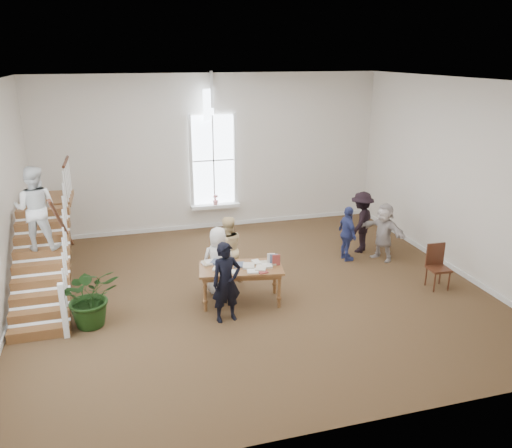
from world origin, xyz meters
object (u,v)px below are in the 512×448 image
object	(u,v)px
library_table	(241,271)
police_officer	(226,282)
woman_cluster_b	(361,222)
woman_cluster_c	(384,232)
floor_plant	(90,296)
woman_cluster_a	(347,234)
side_chair	(437,263)
person_yellow	(227,249)
elderly_woman	(219,260)

from	to	relation	value
library_table	police_officer	bearing A→B (deg)	-114.56
woman_cluster_b	woman_cluster_c	distance (m)	0.72
police_officer	floor_plant	distance (m)	2.61
woman_cluster_b	woman_cluster_c	world-z (taller)	woman_cluster_b
woman_cluster_a	floor_plant	world-z (taller)	woman_cluster_a
woman_cluster_c	side_chair	distance (m)	1.79
library_table	woman_cluster_c	world-z (taller)	woman_cluster_c
side_chair	floor_plant	bearing A→B (deg)	-179.45
side_chair	library_table	bearing A→B (deg)	177.05
woman_cluster_a	side_chair	distance (m)	2.33
library_table	floor_plant	size ratio (longest dim) A/B	1.49
library_table	person_yellow	world-z (taller)	person_yellow
elderly_woman	floor_plant	world-z (taller)	elderly_woman
woman_cluster_c	floor_plant	size ratio (longest dim) A/B	1.21
woman_cluster_c	side_chair	world-z (taller)	woman_cluster_c
police_officer	person_yellow	bearing A→B (deg)	67.97
police_officer	woman_cluster_b	world-z (taller)	woman_cluster_b
person_yellow	woman_cluster_c	distance (m)	4.09
person_yellow	floor_plant	world-z (taller)	person_yellow
elderly_woman	floor_plant	distance (m)	2.76
floor_plant	side_chair	xyz separation A→B (m)	(7.40, -0.31, -0.05)
elderly_woman	woman_cluster_c	world-z (taller)	elderly_woman
library_table	woman_cluster_c	size ratio (longest dim) A/B	1.24
police_officer	elderly_woman	xyz separation A→B (m)	(0.10, 1.25, -0.07)
woman_cluster_a	woman_cluster_c	bearing A→B (deg)	-103.76
elderly_woman	woman_cluster_b	bearing A→B (deg)	-161.41
library_table	police_officer	distance (m)	0.80
woman_cluster_b	person_yellow	bearing A→B (deg)	-30.50
police_officer	library_table	bearing A→B (deg)	46.71
woman_cluster_b	floor_plant	bearing A→B (deg)	-25.91
police_officer	elderly_woman	bearing A→B (deg)	76.27
library_table	floor_plant	distance (m)	3.00
side_chair	police_officer	bearing A→B (deg)	-174.69
person_yellow	library_table	bearing A→B (deg)	87.90
elderly_woman	side_chair	xyz separation A→B (m)	(4.75, -1.05, -0.18)
person_yellow	woman_cluster_a	bearing A→B (deg)	-177.28
person_yellow	woman_cluster_a	world-z (taller)	person_yellow
elderly_woman	woman_cluster_b	xyz separation A→B (m)	(4.08, 1.35, 0.07)
elderly_woman	woman_cluster_c	size ratio (longest dim) A/B	1.01
police_officer	woman_cluster_c	bearing A→B (deg)	14.34
elderly_woman	floor_plant	xyz separation A→B (m)	(-2.65, -0.74, -0.13)
library_table	woman_cluster_b	size ratio (longest dim) A/B	1.13
library_table	woman_cluster_c	xyz separation A→B (m)	(4.04, 1.29, 0.02)
person_yellow	woman_cluster_a	distance (m)	3.21
floor_plant	side_chair	world-z (taller)	floor_plant
elderly_woman	woman_cluster_c	distance (m)	4.44
police_officer	side_chair	xyz separation A→B (m)	(4.85, 0.20, -0.25)
library_table	woman_cluster_b	distance (m)	4.21
library_table	woman_cluster_c	bearing A→B (deg)	27.32
police_officer	woman_cluster_c	xyz separation A→B (m)	(4.48, 1.95, -0.07)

